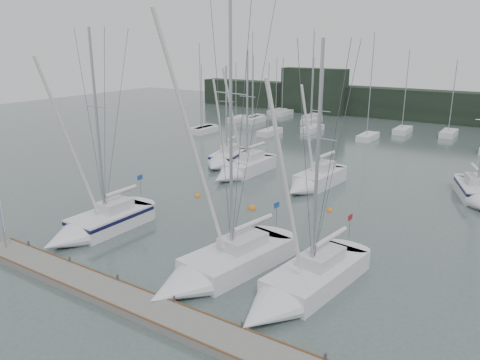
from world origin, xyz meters
The scene contains 17 objects.
ground centered at (0.00, 0.00, 0.00)m, with size 160.00×160.00×0.00m, color #455452.
dock centered at (0.00, -5.00, 0.20)m, with size 24.00×2.00×0.40m, color #61615C.
far_treeline centered at (0.00, 62.00, 2.50)m, with size 90.00×4.00×5.00m, color black.
far_building_left centered at (-20.00, 60.00, 4.00)m, with size 12.00×3.00×8.00m, color black.
mast_forest centered at (-5.67, 45.95, 0.47)m, with size 57.96×26.21×14.74m.
sailboat_near_left centered at (-8.72, -0.11, 0.60)m, with size 2.97×8.71×14.57m.
sailboat_near_center centered at (1.76, -0.70, 0.56)m, with size 4.74×10.20×17.23m.
sailboat_near_right centered at (6.59, 0.01, 0.53)m, with size 4.05×10.12×13.89m.
sailboat_mid_a centered at (-11.96, 20.04, 0.61)m, with size 3.96×7.36×11.13m.
sailboat_mid_b centered at (-8.29, 17.61, 0.59)m, with size 2.82×8.78×12.71m.
sailboat_mid_c centered at (-0.67, 17.71, 0.61)m, with size 3.26×8.12×11.37m.
sailboat_mid_d centered at (12.39, 21.75, 0.57)m, with size 4.84×7.78×11.18m.
buoy_a centered at (-2.37, 10.30, 0.00)m, with size 0.63×0.63×0.63m, color orange.
buoy_b centered at (2.94, 13.24, 0.00)m, with size 0.48×0.48×0.48m, color orange.
buoy_c centered at (-7.87, 10.36, 0.00)m, with size 0.51×0.51×0.51m, color orange.
dock_banner centered at (-10.76, -5.06, 2.88)m, with size 0.60×0.28×4.20m.
seagull centered at (0.99, 3.24, 5.79)m, with size 1.06×0.50×0.21m.
Camera 1 is at (15.88, -19.32, 12.75)m, focal length 35.00 mm.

